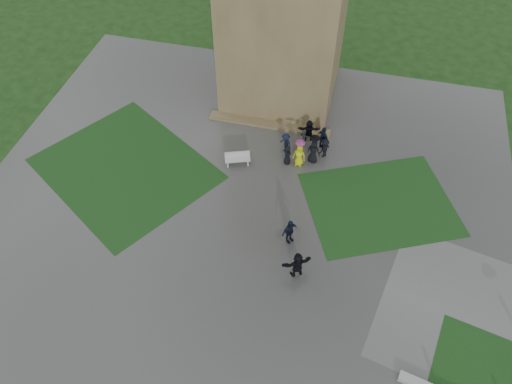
# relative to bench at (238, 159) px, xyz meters

# --- Properties ---
(ground) EXTENTS (120.00, 120.00, 0.00)m
(ground) POSITION_rel_bench_xyz_m (1.21, -6.26, -0.53)
(ground) COLOR black
(plaza) EXTENTS (34.00, 34.00, 0.02)m
(plaza) POSITION_rel_bench_xyz_m (1.21, -4.26, -0.52)
(plaza) COLOR #373735
(plaza) RESTS_ON ground
(lawn_inset_left) EXTENTS (14.10, 13.46, 0.01)m
(lawn_inset_left) POSITION_rel_bench_xyz_m (-7.29, -2.26, -0.50)
(lawn_inset_left) COLOR black
(lawn_inset_left) RESTS_ON plaza
(lawn_inset_right) EXTENTS (11.12, 10.15, 0.01)m
(lawn_inset_right) POSITION_rel_bench_xyz_m (9.71, -1.26, -0.50)
(lawn_inset_right) COLOR black
(lawn_inset_right) RESTS_ON plaza
(tower_plinth) EXTENTS (9.00, 0.80, 0.22)m
(tower_plinth) POSITION_rel_bench_xyz_m (1.21, 4.34, -0.40)
(tower_plinth) COLOR brown
(tower_plinth) RESTS_ON plaza
(bench) EXTENTS (1.78, 1.09, 0.99)m
(bench) POSITION_rel_bench_xyz_m (0.00, 0.00, 0.00)
(bench) COLOR #B7B7B2
(bench) RESTS_ON plaza
(visitor_cluster) EXTENTS (3.71, 3.46, 2.48)m
(visitor_cluster) POSITION_rel_bench_xyz_m (4.37, 2.26, 0.54)
(visitor_cluster) COLOR black
(visitor_cluster) RESTS_ON plaza
(pedestrian_mid) EXTENTS (1.16, 1.23, 1.85)m
(pedestrian_mid) POSITION_rel_bench_xyz_m (4.65, -5.43, 0.42)
(pedestrian_mid) COLOR black
(pedestrian_mid) RESTS_ON plaza
(pedestrian_near) EXTENTS (1.81, 1.44, 1.87)m
(pedestrian_near) POSITION_rel_bench_xyz_m (5.53, -7.59, 0.43)
(pedestrian_near) COLOR black
(pedestrian_near) RESTS_ON plaza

